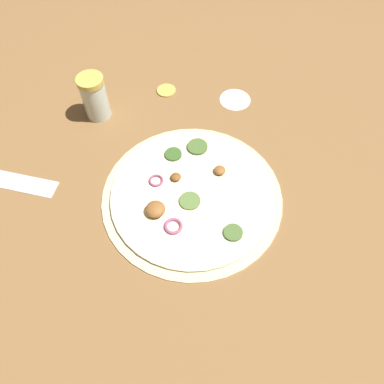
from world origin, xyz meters
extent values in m
plane|color=brown|center=(0.00, 0.00, 0.00)|extent=(3.00, 3.00, 0.00)
cylinder|color=beige|center=(0.00, 0.00, 0.00)|extent=(0.35, 0.35, 0.01)
cylinder|color=beige|center=(0.00, 0.00, 0.01)|extent=(0.32, 0.32, 0.00)
torus|color=#934266|center=(0.06, 0.05, 0.01)|extent=(0.03, 0.03, 0.00)
ellipsoid|color=brown|center=(0.00, 0.08, 0.02)|extent=(0.04, 0.04, 0.02)
cylinder|color=#567538|center=(-0.01, 0.01, 0.01)|extent=(0.04, 0.04, 0.00)
ellipsoid|color=brown|center=(0.02, -0.07, 0.02)|extent=(0.02, 0.02, 0.01)
torus|color=#A34C70|center=(-0.05, 0.07, 0.01)|extent=(0.03, 0.03, 0.01)
ellipsoid|color=brown|center=(0.05, 0.01, 0.02)|extent=(0.02, 0.02, 0.01)
cylinder|color=#47662D|center=(0.09, -0.07, 0.01)|extent=(0.04, 0.04, 0.01)
cylinder|color=#385B23|center=(0.10, -0.02, 0.01)|extent=(0.04, 0.04, 0.00)
cylinder|color=#47662D|center=(-0.11, -0.02, 0.01)|extent=(0.04, 0.04, 0.01)
cube|color=silver|center=(0.23, 0.31, 0.00)|extent=(0.19, 0.20, 0.00)
cylinder|color=silver|center=(0.30, 0.07, 0.05)|extent=(0.05, 0.05, 0.09)
cylinder|color=gold|center=(0.30, 0.07, 0.10)|extent=(0.06, 0.06, 0.01)
cylinder|color=gold|center=(0.29, -0.10, 0.00)|extent=(0.05, 0.05, 0.01)
cylinder|color=white|center=(0.18, -0.23, 0.00)|extent=(0.07, 0.07, 0.00)
camera|label=1|loc=(-0.34, 0.20, 0.62)|focal=35.00mm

